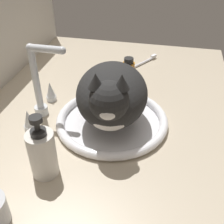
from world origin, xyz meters
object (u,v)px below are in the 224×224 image
at_px(sink_basin, 112,120).
at_px(soap_pump_bottle, 42,153).
at_px(faucet, 40,90).
at_px(toothbrush, 143,62).
at_px(cat, 112,95).
at_px(amber_bottle, 128,73).

xyz_separation_m(sink_basin, soap_pump_bottle, (-0.22, 0.11, 0.05)).
relative_size(faucet, toothbrush, 1.47).
relative_size(sink_basin, toothbrush, 2.11).
height_order(cat, soap_pump_bottle, cat).
bearing_deg(toothbrush, cat, 175.07).
relative_size(sink_basin, amber_bottle, 3.02).
bearing_deg(toothbrush, amber_bottle, 170.95).
bearing_deg(toothbrush, sink_basin, 174.57).
bearing_deg(sink_basin, faucet, 90.00).
bearing_deg(faucet, cat, -94.19).
bearing_deg(sink_basin, toothbrush, -5.43).
height_order(sink_basin, toothbrush, sink_basin).
distance_m(soap_pump_bottle, toothbrush, 0.64).
relative_size(amber_bottle, toothbrush, 0.70).
relative_size(faucet, cat, 0.64).
relative_size(cat, toothbrush, 2.32).
bearing_deg(amber_bottle, soap_pump_bottle, 164.52).
relative_size(sink_basin, faucet, 1.43).
distance_m(amber_bottle, toothbrush, 0.19).
height_order(sink_basin, faucet, faucet).
distance_m(faucet, soap_pump_bottle, 0.24).
bearing_deg(amber_bottle, sink_basin, 177.67).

